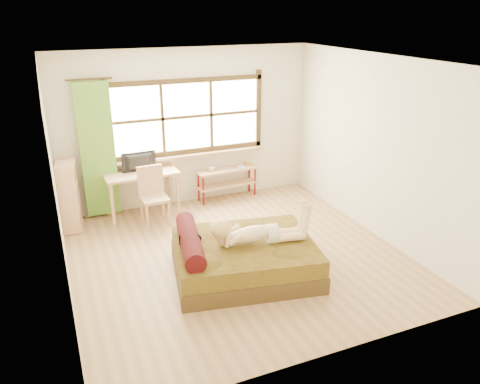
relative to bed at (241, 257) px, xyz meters
name	(u,v)px	position (x,y,z in m)	size (l,w,h in m)	color
floor	(237,255)	(0.13, 0.46, -0.25)	(4.50, 4.50, 0.00)	#9E754C
ceiling	(236,60)	(0.13, 0.46, 2.45)	(4.50, 4.50, 0.00)	white
wall_back	(187,128)	(0.13, 2.71, 1.10)	(4.50, 4.50, 0.00)	silver
wall_front	(330,238)	(0.13, -1.79, 1.10)	(4.50, 4.50, 0.00)	silver
wall_left	(56,190)	(-2.12, 0.46, 1.10)	(4.50, 4.50, 0.00)	silver
wall_right	(376,147)	(2.38, 0.46, 1.10)	(4.50, 4.50, 0.00)	silver
window	(187,119)	(0.13, 2.68, 1.26)	(2.80, 0.16, 1.46)	#FFEDBF
curtain	(97,151)	(-1.42, 2.59, 0.90)	(0.55, 0.10, 2.20)	#548D26
bed	(241,257)	(0.00, 0.00, 0.00)	(2.05, 1.76, 0.69)	#30230E
woman	(257,223)	(0.19, -0.06, 0.48)	(1.27, 0.36, 0.55)	beige
kitten	(189,242)	(-0.68, 0.09, 0.32)	(0.27, 0.11, 0.22)	black
desk	(141,178)	(-0.79, 2.41, 0.40)	(1.22, 0.60, 0.75)	tan
monitor	(140,162)	(-0.79, 2.46, 0.67)	(0.57, 0.07, 0.33)	black
chair	(153,192)	(-0.69, 2.05, 0.28)	(0.44, 0.44, 0.94)	tan
pipe_shelf	(228,177)	(0.80, 2.53, 0.17)	(1.16, 0.37, 0.64)	tan
cup	(211,168)	(0.49, 2.53, 0.37)	(0.12, 0.12, 0.10)	gray
book	(237,167)	(0.99, 2.53, 0.33)	(0.16, 0.21, 0.02)	gray
bookshelf	(69,196)	(-1.95, 2.27, 0.32)	(0.33, 0.51, 1.11)	tan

